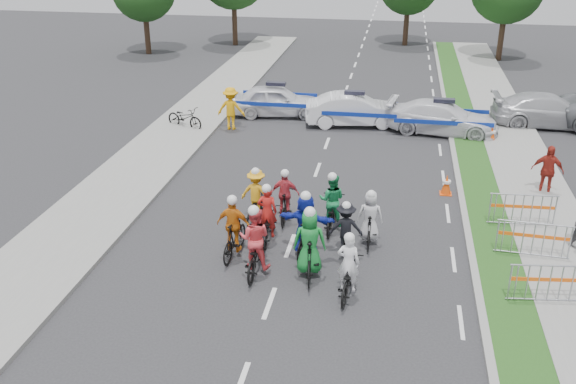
% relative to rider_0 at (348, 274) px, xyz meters
% --- Properties ---
extents(ground, '(90.00, 90.00, 0.00)m').
position_rel_rider_0_xyz_m(ground, '(-1.85, -0.71, -0.60)').
color(ground, '#28282B').
rests_on(ground, ground).
extents(curb_right, '(0.20, 60.00, 0.12)m').
position_rel_rider_0_xyz_m(curb_right, '(3.25, 4.29, -0.54)').
color(curb_right, gray).
rests_on(curb_right, ground).
extents(grass_strip, '(1.20, 60.00, 0.11)m').
position_rel_rider_0_xyz_m(grass_strip, '(3.95, 4.29, -0.54)').
color(grass_strip, '#234A17').
rests_on(grass_strip, ground).
extents(sidewalk_right, '(2.40, 60.00, 0.13)m').
position_rel_rider_0_xyz_m(sidewalk_right, '(5.75, 4.29, -0.53)').
color(sidewalk_right, gray).
rests_on(sidewalk_right, ground).
extents(sidewalk_left, '(3.00, 60.00, 0.13)m').
position_rel_rider_0_xyz_m(sidewalk_left, '(-8.35, 4.29, -0.53)').
color(sidewalk_left, gray).
rests_on(sidewalk_left, ground).
extents(rider_0, '(0.76, 1.81, 1.80)m').
position_rel_rider_0_xyz_m(rider_0, '(0.00, 0.00, 0.00)').
color(rider_0, black).
rests_on(rider_0, ground).
extents(rider_1, '(0.92, 2.00, 2.05)m').
position_rel_rider_0_xyz_m(rider_1, '(-1.07, 0.75, 0.19)').
color(rider_1, black).
rests_on(rider_1, ground).
extents(rider_2, '(0.84, 1.96, 1.99)m').
position_rel_rider_0_xyz_m(rider_2, '(-2.52, 0.71, 0.14)').
color(rider_2, black).
rests_on(rider_2, ground).
extents(rider_3, '(0.98, 1.84, 1.89)m').
position_rel_rider_0_xyz_m(rider_3, '(-3.28, 1.45, 0.13)').
color(rider_3, black).
rests_on(rider_3, ground).
extents(rider_4, '(1.03, 1.76, 1.72)m').
position_rel_rider_0_xyz_m(rider_4, '(-0.25, 1.95, 0.08)').
color(rider_4, black).
rests_on(rider_4, ground).
extents(rider_5, '(1.63, 1.94, 2.00)m').
position_rel_rider_0_xyz_m(rider_5, '(-1.34, 1.82, 0.24)').
color(rider_5, black).
rests_on(rider_5, ground).
extents(rider_6, '(0.67, 1.81, 1.84)m').
position_rel_rider_0_xyz_m(rider_6, '(-2.55, 2.49, 0.01)').
color(rider_6, black).
rests_on(rider_6, ground).
extents(rider_7, '(0.73, 1.65, 1.72)m').
position_rel_rider_0_xyz_m(rider_7, '(0.37, 2.83, 0.08)').
color(rider_7, black).
rests_on(rider_7, ground).
extents(rider_8, '(0.80, 1.86, 1.88)m').
position_rel_rider_0_xyz_m(rider_8, '(-0.81, 3.57, 0.10)').
color(rider_8, black).
rests_on(rider_8, ground).
extents(rider_9, '(0.89, 1.68, 1.75)m').
position_rel_rider_0_xyz_m(rider_9, '(-2.28, 3.89, 0.08)').
color(rider_9, black).
rests_on(rider_9, ground).
extents(rider_10, '(1.06, 1.83, 1.80)m').
position_rel_rider_0_xyz_m(rider_10, '(-3.16, 3.75, 0.10)').
color(rider_10, black).
rests_on(rider_10, ground).
extents(police_car_0, '(4.42, 2.30, 1.44)m').
position_rel_rider_0_xyz_m(police_car_0, '(-4.69, 14.84, 0.12)').
color(police_car_0, white).
rests_on(police_car_0, ground).
extents(police_car_1, '(4.50, 2.19, 1.42)m').
position_rel_rider_0_xyz_m(police_car_1, '(-0.98, 13.96, 0.11)').
color(police_car_1, white).
rests_on(police_car_1, ground).
extents(police_car_2, '(4.97, 2.64, 1.37)m').
position_rel_rider_0_xyz_m(police_car_2, '(2.87, 13.52, 0.09)').
color(police_car_2, white).
rests_on(police_car_2, ground).
extents(civilian_sedan, '(5.03, 2.16, 1.44)m').
position_rel_rider_0_xyz_m(civilian_sedan, '(7.57, 15.31, 0.12)').
color(civilian_sedan, '#BABBBF').
rests_on(civilian_sedan, ground).
extents(spectator_2, '(1.11, 0.64, 1.77)m').
position_rel_rider_0_xyz_m(spectator_2, '(6.02, 7.35, 0.29)').
color(spectator_2, maroon).
rests_on(spectator_2, ground).
extents(marshal_hiviz, '(1.22, 0.70, 1.88)m').
position_rel_rider_0_xyz_m(marshal_hiviz, '(-6.24, 12.47, 0.34)').
color(marshal_hiviz, '#EAA00C').
rests_on(marshal_hiviz, ground).
extents(barrier_0, '(2.05, 0.74, 1.12)m').
position_rel_rider_0_xyz_m(barrier_0, '(4.85, 0.41, -0.04)').
color(barrier_0, '#A5A8AD').
rests_on(barrier_0, ground).
extents(barrier_1, '(2.03, 0.63, 1.12)m').
position_rel_rider_0_xyz_m(barrier_1, '(4.85, 2.71, -0.04)').
color(barrier_1, '#A5A8AD').
rests_on(barrier_1, ground).
extents(barrier_2, '(2.03, 0.61, 1.12)m').
position_rel_rider_0_xyz_m(barrier_2, '(4.85, 4.63, -0.04)').
color(barrier_2, '#A5A8AD').
rests_on(barrier_2, ground).
extents(cone_0, '(0.40, 0.40, 0.70)m').
position_rel_rider_0_xyz_m(cone_0, '(2.75, 6.85, -0.26)').
color(cone_0, '#F24C0C').
rests_on(cone_0, ground).
extents(cone_1, '(0.40, 0.40, 0.70)m').
position_rel_rider_0_xyz_m(cone_1, '(4.87, 12.61, -0.26)').
color(cone_1, '#F24C0C').
rests_on(cone_1, ground).
extents(parked_bike, '(1.98, 1.30, 0.98)m').
position_rel_rider_0_xyz_m(parked_bike, '(-8.29, 12.21, -0.11)').
color(parked_bike, black).
rests_on(parked_bike, ground).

